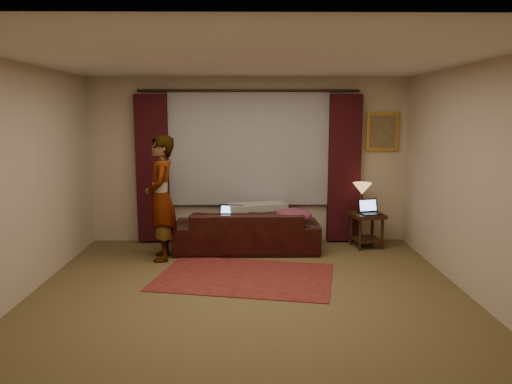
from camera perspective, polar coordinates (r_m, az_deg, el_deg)
floor at (r=5.75m, az=-0.87°, el=-11.86°), size 5.00×5.00×0.01m
ceiling at (r=5.40m, az=-0.93°, el=14.92°), size 5.00×5.00×0.02m
wall_back at (r=7.91m, az=-0.84°, el=3.64°), size 5.00×0.02×2.60m
wall_front at (r=2.97m, az=-1.05°, el=-5.58°), size 5.00×0.02×2.60m
wall_left at (r=5.98m, az=-25.61°, el=0.97°), size 0.02×5.00×2.60m
wall_right at (r=5.97m, az=23.88°, el=1.07°), size 0.02×5.00×2.60m
sheer_curtain at (r=7.83m, az=-0.85°, el=5.05°), size 2.50×0.05×1.80m
drape_left at (r=7.96m, az=-11.72°, el=2.61°), size 0.50×0.14×2.30m
drape_right at (r=7.95m, az=10.04°, el=2.66°), size 0.50×0.14×2.30m
curtain_rod at (r=7.77m, az=-0.86°, el=11.51°), size 0.04×0.04×3.40m
picture_frame at (r=8.12m, az=14.24°, el=6.68°), size 0.50×0.04×0.60m
sofa at (r=7.44m, az=-1.06°, el=-3.51°), size 2.14×0.94×0.86m
throw_blanket at (r=7.53m, az=0.15°, el=0.06°), size 0.94×0.58×0.10m
clothing_pile at (r=7.30m, az=4.27°, el=-2.84°), size 0.66×0.57×0.23m
laptop_sofa at (r=7.30m, az=-3.12°, el=-2.71°), size 0.44×0.46×0.26m
area_rug at (r=6.37m, az=-1.30°, el=-9.65°), size 2.41×1.84×0.01m
end_table at (r=7.85m, az=12.50°, el=-4.27°), size 0.54×0.54×0.53m
tiffany_lamp at (r=7.79m, az=12.01°, el=-0.65°), size 0.31×0.31×0.46m
laptop_table at (r=7.71m, az=13.03°, el=-1.69°), size 0.37×0.39×0.22m
person at (r=7.05m, az=-10.81°, el=-0.69°), size 0.59×0.59×1.75m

